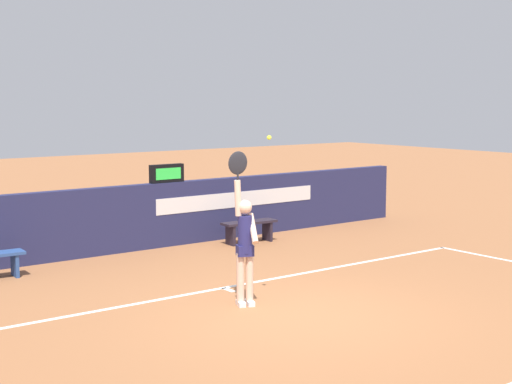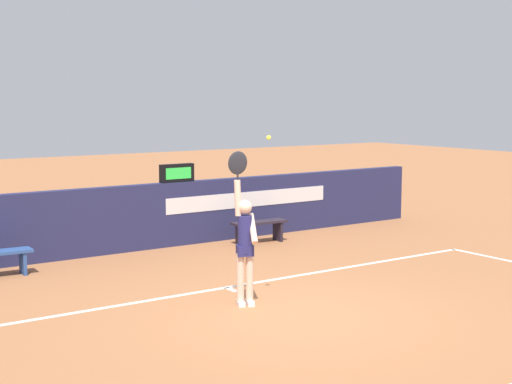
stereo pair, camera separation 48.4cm
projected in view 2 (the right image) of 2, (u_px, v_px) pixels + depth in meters
The scene contains 7 objects.
ground_plane at pixel (296, 314), 10.67m from camera, with size 60.00×60.00×0.00m, color #A1643C.
court_lines at pixel (331, 328), 10.05m from camera, with size 11.02×5.37×0.00m.
back_wall at pixel (130, 218), 15.03m from camera, with size 14.92×0.23×1.32m.
speed_display at pixel (177, 173), 15.52m from camera, with size 0.74×0.15×0.37m.
tennis_player at pixel (245, 243), 11.04m from camera, with size 0.44×0.42×2.30m.
tennis_ball at pixel (269, 137), 10.71m from camera, with size 0.07×0.07×0.07m.
courtside_bench_near at pixel (259, 227), 15.90m from camera, with size 1.24×0.44×0.47m.
Camera 2 is at (-6.35, -8.22, 3.04)m, focal length 53.02 mm.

